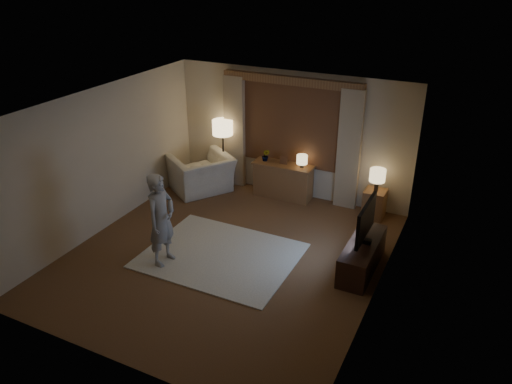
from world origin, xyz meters
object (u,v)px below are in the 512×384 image
Objects in this scene: armchair at (202,174)px; person at (161,220)px; sideboard at (283,181)px; tv_stand at (362,256)px; side_table at (374,204)px.

person is (0.90, -2.64, 0.41)m from armchair.
person reaches higher than sideboard.
tv_stand is (2.20, -1.90, -0.10)m from sideboard.
person is (-0.78, -3.13, 0.45)m from sideboard.
armchair is (-1.68, -0.49, 0.04)m from sideboard.
person is at bearing -103.91° from sideboard.
armchair is 0.86× the size of tv_stand.
sideboard is 2.14× the size of side_table.
tv_stand is 3.27m from person.
sideboard is 1.75m from armchair.
person reaches higher than armchair.
armchair is at bearing 160.01° from tv_stand.
side_table is at bearing 130.76° from armchair.
armchair is at bearing -173.06° from side_table.
armchair is 4.13m from tv_stand.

